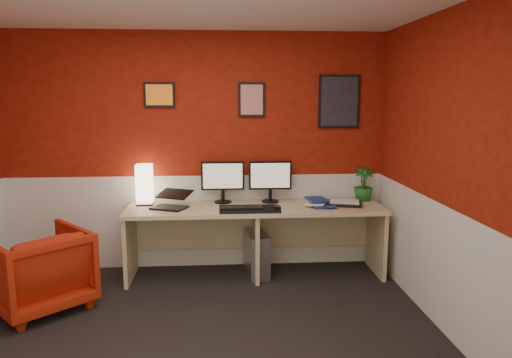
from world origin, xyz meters
name	(u,v)px	position (x,y,z in m)	size (l,w,h in m)	color
ground	(187,346)	(0.00, 0.00, 0.00)	(4.00, 3.50, 0.01)	black
wall_back	(196,152)	(0.00, 1.75, 1.25)	(4.00, 0.01, 2.50)	maroon
wall_front	(144,269)	(0.00, -1.75, 1.25)	(4.00, 0.01, 2.50)	maroon
wall_right	(459,178)	(2.00, 0.00, 1.25)	(0.01, 3.50, 2.50)	maroon
wainscot_back	(197,221)	(0.00, 1.75, 0.50)	(4.00, 0.01, 1.00)	silver
wainscot_right	(451,275)	(2.00, 0.00, 0.50)	(0.01, 3.50, 1.00)	silver
desk	(255,241)	(0.61, 1.41, 0.36)	(2.60, 0.65, 0.73)	tan
shoji_lamp	(145,186)	(-0.52, 1.58, 0.93)	(0.16, 0.16, 0.40)	#FFE5B2
laptop	(169,198)	(-0.26, 1.38, 0.84)	(0.33, 0.23, 0.22)	black
monitor_left	(223,176)	(0.28, 1.62, 1.02)	(0.45, 0.06, 0.58)	black
monitor_right	(270,175)	(0.78, 1.61, 1.02)	(0.45, 0.06, 0.58)	black
desk_mat	(250,209)	(0.54, 1.30, 0.73)	(0.60, 0.38, 0.01)	black
keyboard	(241,208)	(0.46, 1.31, 0.74)	(0.42, 0.14, 0.02)	black
mouse	(277,207)	(0.82, 1.28, 0.75)	(0.06, 0.10, 0.03)	black
book_bottom	(313,205)	(1.19, 1.39, 0.74)	(0.22, 0.30, 0.03)	navy
book_middle	(307,202)	(1.14, 1.42, 0.77)	(0.20, 0.27, 0.02)	silver
book_top	(308,200)	(1.14, 1.39, 0.79)	(0.19, 0.26, 0.02)	navy
zen_tray	(344,204)	(1.53, 1.42, 0.74)	(0.35, 0.25, 0.03)	black
potted_plant	(364,184)	(1.78, 1.62, 0.91)	(0.20, 0.20, 0.35)	#19591E
pc_tower	(257,254)	(0.62, 1.42, 0.23)	(0.20, 0.45, 0.45)	#99999E
armchair	(38,270)	(-1.33, 0.75, 0.35)	(0.75, 0.77, 0.70)	#A61C07
art_left	(159,95)	(-0.36, 1.74, 1.85)	(0.32, 0.02, 0.26)	orange
art_center	(252,100)	(0.59, 1.74, 1.80)	(0.28, 0.02, 0.36)	red
art_right	(339,102)	(1.52, 1.74, 1.78)	(0.44, 0.02, 0.56)	black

